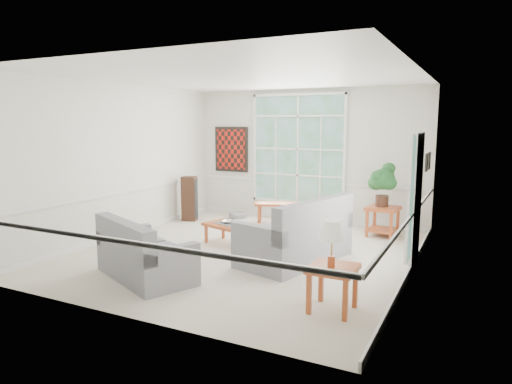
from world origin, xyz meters
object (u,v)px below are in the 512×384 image
coffee_table (231,235)px  end_table (383,221)px  loveseat_front (146,248)px  loveseat_right (295,229)px  side_table (333,288)px

coffee_table → end_table: end_table is taller
loveseat_front → end_table: bearing=81.6°
loveseat_right → side_table: loveseat_right is taller
loveseat_front → side_table: (2.80, 0.05, -0.16)m
coffee_table → end_table: 3.06m
coffee_table → side_table: side_table is taller
loveseat_front → coffee_table: loveseat_front is taller
loveseat_right → coffee_table: loveseat_right is taller
end_table → loveseat_right: bearing=-112.7°
loveseat_right → side_table: (1.16, -1.69, -0.25)m
end_table → loveseat_front: bearing=-122.7°
end_table → coffee_table: bearing=-141.0°
end_table → side_table: bearing=-87.2°
loveseat_right → loveseat_front: size_ratio=1.20×
loveseat_front → coffee_table: 2.15m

